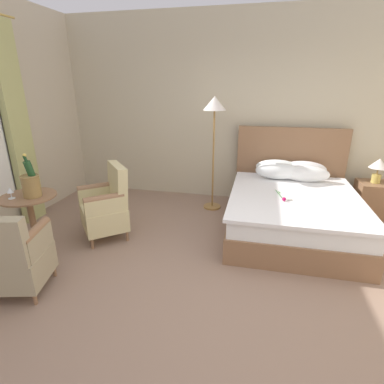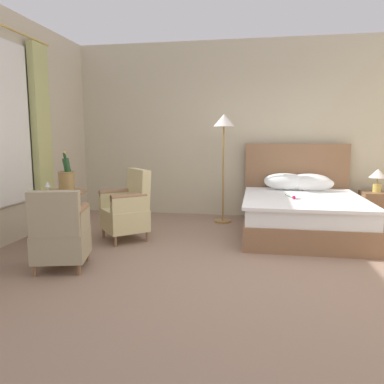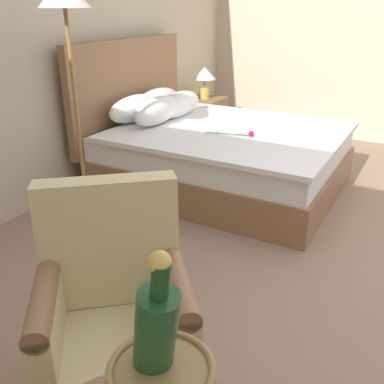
{
  "view_description": "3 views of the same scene",
  "coord_description": "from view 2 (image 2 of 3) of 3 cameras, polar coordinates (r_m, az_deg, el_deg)",
  "views": [
    {
      "loc": [
        0.34,
        -2.4,
        1.92
      ],
      "look_at": [
        -0.41,
        0.88,
        0.7
      ],
      "focal_mm": 28.0,
      "sensor_mm": 36.0,
      "label": 1
    },
    {
      "loc": [
        0.17,
        -3.91,
        1.39
      ],
      "look_at": [
        -0.67,
        0.95,
        0.66
      ],
      "focal_mm": 35.0,
      "sensor_mm": 36.0,
      "label": 2
    },
    {
      "loc": [
        -2.56,
        -0.08,
        1.57
      ],
      "look_at": [
        -0.97,
        0.82,
        0.76
      ],
      "focal_mm": 40.0,
      "sensor_mm": 36.0,
      "label": 3
    }
  ],
  "objects": [
    {
      "name": "champagne_bucket",
      "position": [
        4.77,
        -18.58,
        1.93
      ],
      "size": [
        0.2,
        0.2,
        0.49
      ],
      "color": "olive",
      "rests_on": "side_table_round"
    },
    {
      "name": "wine_glass_near_bucket",
      "position": [
        4.96,
        -19.13,
        1.46
      ],
      "size": [
        0.07,
        0.07,
        0.14
      ],
      "color": "white",
      "rests_on": "side_table_round"
    },
    {
      "name": "nightstand",
      "position": [
        6.64,
        26.16,
        -2.24
      ],
      "size": [
        0.46,
        0.44,
        0.52
      ],
      "color": "#896142",
      "rests_on": "ground"
    },
    {
      "name": "armchair_facing_bed",
      "position": [
        4.15,
        -19.44,
        -5.95
      ],
      "size": [
        0.63,
        0.64,
        0.86
      ],
      "color": "#896142",
      "rests_on": "ground"
    },
    {
      "name": "ground_plane",
      "position": [
        4.16,
        7.01,
        -11.18
      ],
      "size": [
        7.49,
        7.49,
        0.0
      ],
      "primitive_type": "plane",
      "color": "#8F725E"
    },
    {
      "name": "floor_lamp_brass",
      "position": [
        6.04,
        4.87,
        9.08
      ],
      "size": [
        0.34,
        0.34,
        1.75
      ],
      "color": "olive",
      "rests_on": "ground"
    },
    {
      "name": "bed",
      "position": [
        5.66,
        16.31,
        -2.66
      ],
      "size": [
        1.68,
        2.09,
        1.28
      ],
      "color": "#896142",
      "rests_on": "ground"
    },
    {
      "name": "armchair_by_window",
      "position": [
        5.15,
        -9.82,
        -2.52
      ],
      "size": [
        0.78,
        0.78,
        0.96
      ],
      "color": "#896142",
      "rests_on": "ground"
    },
    {
      "name": "bedside_lamp",
      "position": [
        6.57,
        26.45,
        2.23
      ],
      "size": [
        0.27,
        0.27,
        0.37
      ],
      "color": "tan",
      "rests_on": "nightstand"
    },
    {
      "name": "side_table_round",
      "position": [
        4.87,
        -19.14,
        -3.07
      ],
      "size": [
        0.6,
        0.6,
        0.73
      ],
      "color": "#896142",
      "rests_on": "ground"
    },
    {
      "name": "wall_headboard_side",
      "position": [
        6.64,
        8.44,
        9.32
      ],
      "size": [
        6.11,
        0.12,
        3.01
      ],
      "color": "beige",
      "rests_on": "ground"
    },
    {
      "name": "wine_glass_near_edge",
      "position": [
        4.77,
        -21.12,
        1.0
      ],
      "size": [
        0.07,
        0.07,
        0.13
      ],
      "color": "white",
      "rests_on": "side_table_round"
    }
  ]
}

